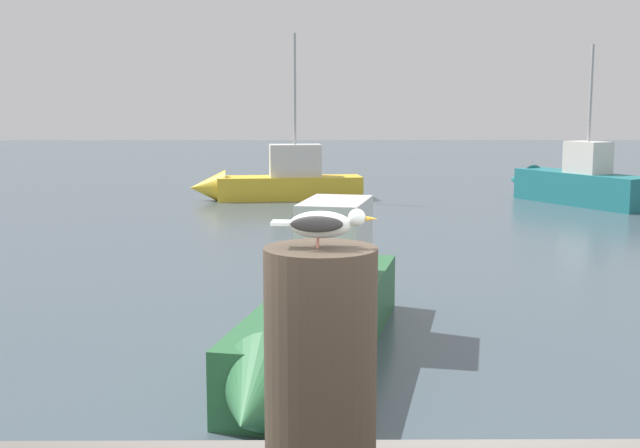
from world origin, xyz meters
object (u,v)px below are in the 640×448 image
at_px(mooring_post, 321,369).
at_px(seagull, 322,223).
at_px(boat_teal, 572,183).
at_px(boat_green, 317,318).
at_px(boat_yellow, 275,182).

relative_size(mooring_post, seagull, 2.36).
bearing_deg(mooring_post, boat_teal, 70.02).
bearing_deg(seagull, boat_teal, 70.03).
distance_m(boat_teal, boat_green, 16.35).
height_order(mooring_post, boat_teal, boat_teal).
bearing_deg(boat_yellow, mooring_post, -86.84).
distance_m(seagull, boat_green, 6.14).
bearing_deg(boat_teal, mooring_post, -109.98).
xyz_separation_m(boat_yellow, boat_green, (1.20, -15.51, -0.02)).
bearing_deg(boat_green, mooring_post, -90.18).
xyz_separation_m(boat_yellow, boat_teal, (8.60, -0.92, 0.06)).
bearing_deg(boat_teal, boat_green, -116.92).
xyz_separation_m(mooring_post, boat_green, (0.02, 5.83, -1.37)).
xyz_separation_m(boat_teal, boat_green, (-7.40, -14.58, -0.08)).
distance_m(boat_yellow, boat_teal, 8.65).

